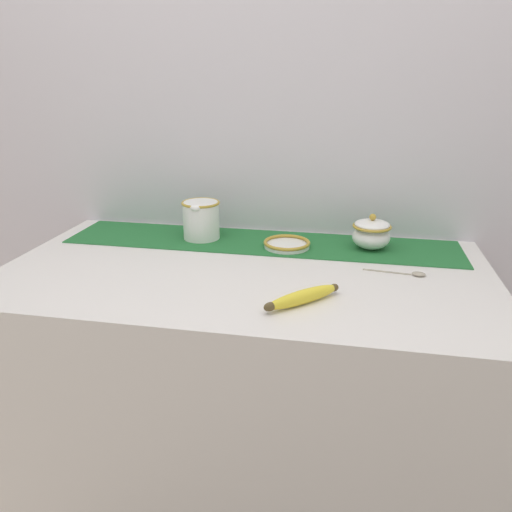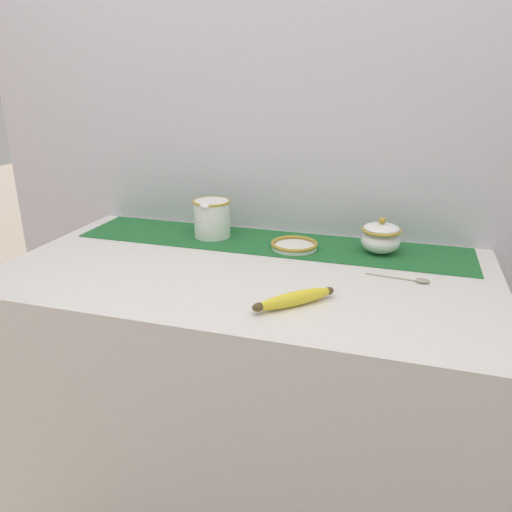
{
  "view_description": "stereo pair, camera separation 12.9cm",
  "coord_description": "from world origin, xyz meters",
  "views": [
    {
      "loc": [
        0.27,
        -1.22,
        1.41
      ],
      "look_at": [
        0.04,
        -0.03,
        0.97
      ],
      "focal_mm": 35.0,
      "sensor_mm": 36.0,
      "label": 1
    },
    {
      "loc": [
        0.39,
        -1.19,
        1.41
      ],
      "look_at": [
        0.04,
        -0.03,
        0.97
      ],
      "focal_mm": 35.0,
      "sensor_mm": 36.0,
      "label": 2
    }
  ],
  "objects": [
    {
      "name": "sugar_bowl",
      "position": [
        0.33,
        0.23,
        0.97
      ],
      "size": [
        0.11,
        0.11,
        0.11
      ],
      "color": "white",
      "rests_on": "countertop"
    },
    {
      "name": "banana",
      "position": [
        0.17,
        -0.19,
        0.94
      ],
      "size": [
        0.17,
        0.17,
        0.03
      ],
      "rotation": [
        0.0,
        0.0,
        0.78
      ],
      "color": "yellow",
      "rests_on": "countertop"
    },
    {
      "name": "table_runner",
      "position": [
        0.0,
        0.23,
        0.92
      ],
      "size": [
        1.21,
        0.24,
        0.0
      ],
      "primitive_type": "cube",
      "color": "#236B33",
      "rests_on": "countertop"
    },
    {
      "name": "small_dish",
      "position": [
        0.09,
        0.19,
        0.93
      ],
      "size": [
        0.14,
        0.14,
        0.02
      ],
      "color": "white",
      "rests_on": "countertop"
    },
    {
      "name": "cream_pitcher",
      "position": [
        -0.19,
        0.23,
        0.99
      ],
      "size": [
        0.12,
        0.14,
        0.12
      ],
      "color": "white",
      "rests_on": "countertop"
    },
    {
      "name": "back_wall",
      "position": [
        0.0,
        0.38,
        1.2
      ],
      "size": [
        2.11,
        0.04,
        2.4
      ],
      "primitive_type": "cube",
      "color": "silver",
      "rests_on": "ground_plane"
    },
    {
      "name": "countertop",
      "position": [
        0.0,
        0.0,
        0.46
      ],
      "size": [
        1.31,
        0.72,
        0.92
      ],
      "primitive_type": "cube",
      "color": "silver",
      "rests_on": "ground_plane"
    },
    {
      "name": "spoon",
      "position": [
        0.44,
        0.04,
        0.92
      ],
      "size": [
        0.16,
        0.03,
        0.01
      ],
      "rotation": [
        0.0,
        0.0,
        -0.11
      ],
      "color": "#A89E89",
      "rests_on": "countertop"
    }
  ]
}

